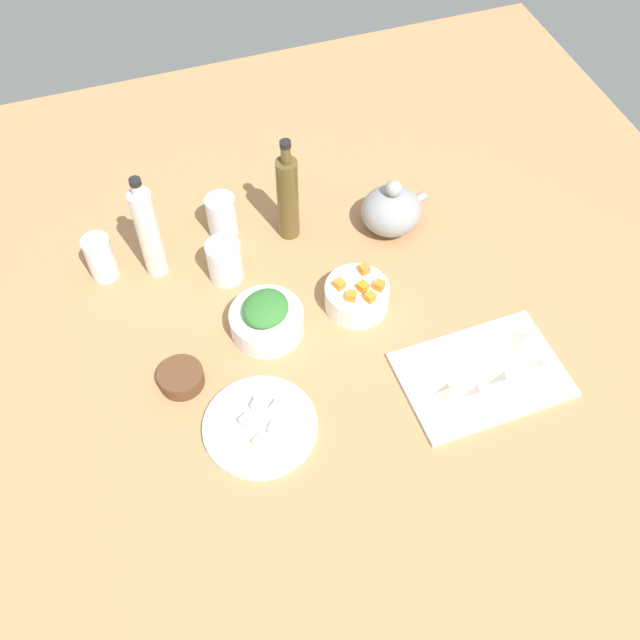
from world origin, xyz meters
TOP-DOWN VIEW (x-y plane):
  - tabletop at (0.00, 0.00)cm, footprint 190.00×190.00cm
  - cutting_board at (25.99, -19.03)cm, footprint 31.12×21.75cm
  - plate_tofu at (-16.91, -16.17)cm, footprint 20.93×20.93cm
  - bowl_greens at (-9.43, 4.72)cm, footprint 14.56×14.56cm
  - bowl_carrots at (9.47, 4.84)cm, footprint 12.99×12.99cm
  - bowl_small_side at (-28.22, -2.05)cm, footprint 8.57×8.57cm
  - teapot at (24.16, 22.93)cm, footprint 14.88×12.67cm
  - bottle_0 at (-26.96, 27.18)cm, footprint 4.60×4.60cm
  - bottle_1 at (2.58, 28.53)cm, footprint 4.60×4.60cm
  - drinking_glass_0 at (-37.64, 29.46)cm, footprint 5.70×5.70cm
  - drinking_glass_1 at (-13.61, 20.90)cm, footprint 7.21×7.21cm
  - drinking_glass_2 at (-11.01, 33.38)cm, footprint 6.42×6.42cm
  - carrot_cube_0 at (13.51, 3.32)cm, footprint 2.54×2.54cm
  - carrot_cube_1 at (10.33, 4.04)cm, footprint 2.38×2.38cm
  - carrot_cube_2 at (7.36, 2.61)cm, footprint 2.47×2.47cm
  - carrot_cube_3 at (6.17, 6.11)cm, footprint 2.38×2.38cm
  - carrot_cube_4 at (12.22, 8.22)cm, footprint 2.08×2.08cm
  - carrot_cube_5 at (10.74, 1.15)cm, footprint 2.37×2.37cm
  - chopped_greens_mound at (-9.43, 4.72)cm, footprint 12.90×13.07cm
  - tofu_cube_0 at (-19.05, -15.53)cm, footprint 2.93×2.93cm
  - tofu_cube_1 at (-16.12, -12.89)cm, footprint 3.11×3.11cm
  - tofu_cube_2 at (-14.52, -18.57)cm, footprint 3.10×3.10cm
  - tofu_cube_3 at (-17.79, -20.31)cm, footprint 3.02×3.02cm
  - tofu_cube_4 at (-12.92, -14.63)cm, footprint 3.10×3.10cm
  - dumpling_0 at (17.71, -21.45)cm, footprint 5.31×5.36cm
  - dumpling_1 at (28.52, -23.10)cm, footprint 6.70×6.94cm
  - dumpling_2 at (37.05, -22.02)cm, footprint 6.64×6.28cm
  - dumpling_3 at (36.63, -15.40)cm, footprint 6.28×6.44cm
  - dumpling_4 at (22.71, -23.97)cm, footprint 6.62×6.32cm

SIDE VIEW (x-z plane):
  - tabletop at x=0.00cm, z-range 0.00..3.00cm
  - cutting_board at x=25.99cm, z-range 3.00..4.00cm
  - plate_tofu at x=-16.91cm, z-range 3.00..4.20cm
  - bowl_small_side at x=-28.22cm, z-range 3.00..6.36cm
  - dumpling_2 at x=37.05cm, z-range 4.00..6.01cm
  - dumpling_4 at x=22.71cm, z-range 4.00..6.43cm
  - tofu_cube_0 at x=-19.05cm, z-range 4.20..6.40cm
  - tofu_cube_1 at x=-16.12cm, z-range 4.20..6.40cm
  - tofu_cube_2 at x=-14.52cm, z-range 4.20..6.40cm
  - tofu_cube_3 at x=-17.79cm, z-range 4.20..6.40cm
  - tofu_cube_4 at x=-12.92cm, z-range 4.20..6.40cm
  - dumpling_1 at x=28.52cm, z-range 4.00..6.64cm
  - dumpling_3 at x=36.63cm, z-range 4.00..6.71cm
  - dumpling_0 at x=17.71cm, z-range 4.00..6.86cm
  - bowl_greens at x=-9.43cm, z-range 3.00..8.18cm
  - bowl_carrots at x=9.47cm, z-range 3.00..8.47cm
  - drinking_glass_1 at x=-13.61cm, z-range 3.00..12.29cm
  - drinking_glass_2 at x=-11.01cm, z-range 3.00..12.77cm
  - drinking_glass_0 at x=-37.64cm, z-range 3.00..13.36cm
  - teapot at x=24.16cm, z-range 1.54..15.02cm
  - carrot_cube_0 at x=13.51cm, z-range 8.47..10.27cm
  - carrot_cube_1 at x=10.33cm, z-range 8.47..10.27cm
  - carrot_cube_2 at x=7.36cm, z-range 8.47..10.27cm
  - carrot_cube_3 at x=6.17cm, z-range 8.47..10.27cm
  - carrot_cube_4 at x=12.22cm, z-range 8.47..10.27cm
  - carrot_cube_5 at x=10.74cm, z-range 8.47..10.27cm
  - chopped_greens_mound at x=-9.43cm, z-range 8.18..11.46cm
  - bottle_1 at x=2.58cm, z-range 1.07..26.46cm
  - bottle_0 at x=-26.96cm, z-range 1.59..27.11cm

